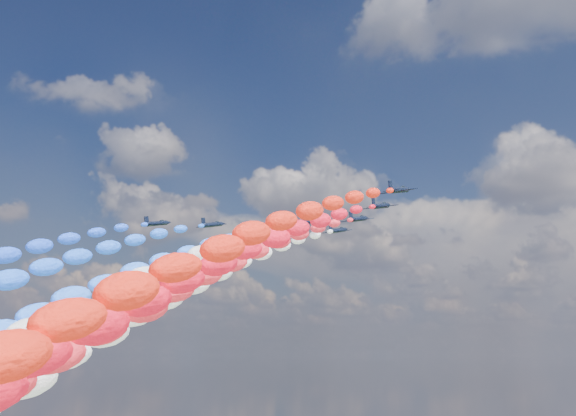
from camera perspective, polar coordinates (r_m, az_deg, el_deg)
The scene contains 15 objects.
jet_0 at distance 181.43m, azimuth -10.34°, elevation -1.21°, with size 7.78×10.43×2.30m, color black, non-canonical shape.
jet_1 at distance 181.17m, azimuth -5.99°, elevation -1.32°, with size 7.78×10.43×2.30m, color black, non-canonical shape.
trail_1 at distance 140.75m, azimuth -19.88°, elevation -6.06°, with size 5.46×104.19×44.02m, color blue, non-canonical shape.
jet_2 at distance 186.44m, azimuth -1.05°, elevation -1.67°, with size 7.78×10.43×2.30m, color black, non-canonical shape.
trail_2 at distance 142.43m, azimuth -13.12°, elevation -6.50°, with size 5.46×104.19×44.02m, color #2C6DFF, non-canonical shape.
jet_3 at distance 175.95m, azimuth 1.90°, elevation -1.07°, with size 7.78×10.43×2.30m, color black, non-canonical shape.
trail_3 at distance 130.09m, azimuth -10.17°, elevation -6.17°, with size 5.46×104.19×44.02m, color silver, non-canonical shape.
jet_4 at distance 188.92m, azimuth 3.98°, elevation -1.78°, with size 7.78×10.43×2.30m, color black, non-canonical shape.
trail_4 at distance 141.70m, azimuth -6.36°, elevation -6.71°, with size 5.46×104.19×44.02m, color white, non-canonical shape.
jet_5 at distance 173.45m, azimuth 5.59°, elevation -0.87°, with size 7.78×10.43×2.30m, color black, non-canonical shape.
trail_5 at distance 125.37m, azimuth -5.43°, elevation -6.10°, with size 5.46×104.19×44.02m, color red, non-canonical shape.
jet_6 at distance 158.80m, azimuth 7.36°, elevation 0.17°, with size 7.78×10.43×2.30m, color black, non-canonical shape.
trail_6 at distance 109.78m, azimuth -4.38°, elevation -5.34°, with size 5.46×104.19×44.02m, color red, non-canonical shape.
jet_7 at distance 144.12m, azimuth 8.77°, elevation 1.42°, with size 7.78×10.43×2.30m, color black, non-canonical shape.
trail_7 at distance 94.39m, azimuth -4.09°, elevation -4.33°, with size 5.46×104.19×44.02m, color red, non-canonical shape.
Camera 1 is at (88.84, -136.54, 59.35)m, focal length 44.95 mm.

